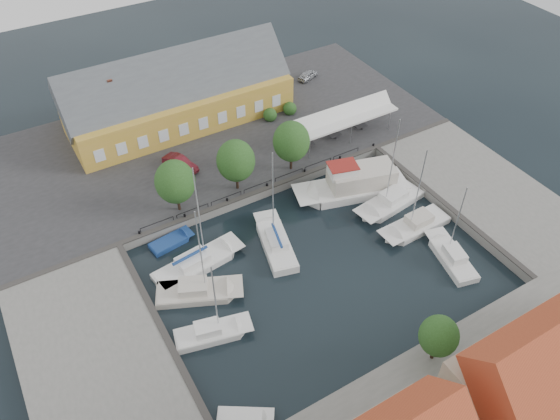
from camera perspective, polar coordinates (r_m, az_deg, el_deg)
name	(u,v)px	position (r m, az deg, el deg)	size (l,w,h in m)	color
ground	(310,256)	(55.34, 3.16, -4.78)	(140.00, 140.00, 0.00)	black
north_quay	(212,138)	(70.43, -7.08, 7.52)	(56.00, 26.00, 1.00)	#2D2D30
west_quay	(101,366)	(49.42, -18.25, -15.22)	(12.00, 24.00, 1.00)	slate
east_quay	(483,191)	(65.82, 20.49, 1.86)	(12.00, 24.00, 1.00)	slate
quay_edge_fittings	(286,220)	(57.37, 0.65, -1.04)	(56.00, 24.72, 0.40)	#383533
warehouse	(173,97)	(71.82, -11.10, 11.53)	(28.56, 14.00, 9.55)	gold
tent_canopy	(343,117)	(68.35, 6.63, 9.59)	(14.00, 4.00, 2.83)	white
quay_trees	(236,161)	(59.04, -4.64, 5.16)	(18.20, 4.20, 6.30)	black
car_silver	(308,75)	(81.33, 2.95, 13.92)	(1.43, 3.55, 1.21)	#ABADB2
car_red	(180,164)	(64.57, -10.39, 4.78)	(1.59, 4.57, 1.50)	maroon
center_sailboat	(276,244)	(55.85, -0.45, -3.58)	(4.59, 8.91, 11.94)	white
trawler	(355,185)	(62.28, 7.89, 2.61)	(13.58, 7.21, 5.00)	white
east_boat_a	(390,203)	(61.75, 11.45, 0.73)	(8.93, 4.03, 12.19)	white
east_boat_b	(415,226)	(59.58, 13.95, -1.66)	(8.31, 2.94, 11.20)	white
east_boat_c	(451,258)	(57.30, 17.45, -4.81)	(3.90, 7.57, 9.53)	white
west_boat_a	(197,264)	(54.72, -8.68, -5.64)	(9.81, 3.96, 12.53)	white
west_boat_b	(197,293)	(52.42, -8.62, -8.54)	(8.54, 5.88, 11.22)	beige
west_boat_c	(212,334)	(49.48, -7.16, -12.72)	(7.16, 3.73, 9.56)	white
launch_sw	(244,420)	(45.41, -3.76, -21.03)	(4.63, 3.79, 0.98)	white
launch_nw	(171,243)	(57.49, -11.32, -3.36)	(4.80, 2.44, 0.88)	navy
townhouses	(521,405)	(42.71, 23.91, -18.13)	(36.30, 8.50, 12.00)	#BDAF92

